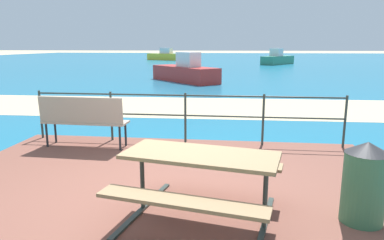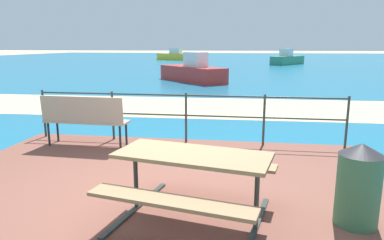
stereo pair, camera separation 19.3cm
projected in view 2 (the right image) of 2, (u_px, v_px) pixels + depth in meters
The scene contains 11 objects.
ground_plane at pixel (156, 195), 4.61m from camera, with size 240.00×240.00×0.00m, color tan.
patio_paving at pixel (156, 193), 4.60m from camera, with size 6.40×5.20×0.06m, color brown.
sea_water at pixel (237, 61), 43.30m from camera, with size 90.00×90.00×0.01m, color #196B8E.
beach_strip at pixel (209, 107), 11.13m from camera, with size 54.00×3.78×0.01m, color tan.
picnic_table at pixel (193, 169), 3.74m from camera, with size 1.88×1.76×0.74m.
park_bench at pixel (84, 116), 6.48m from camera, with size 1.59×0.47×0.96m.
railing_fence at pixel (186, 111), 6.77m from camera, with size 5.94×0.04×0.97m.
trash_bin at pixel (359, 184), 3.66m from camera, with size 0.45×0.45×0.88m.
boat_near at pixel (191, 72), 18.94m from camera, with size 4.16×4.50×1.55m.
boat_mid at pixel (288, 59), 35.32m from camera, with size 3.71×4.83×1.59m.
boat_far at pixel (173, 56), 45.90m from camera, with size 5.04×3.07×1.55m.
Camera 2 is at (1.10, -4.19, 1.92)m, focal length 33.07 mm.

